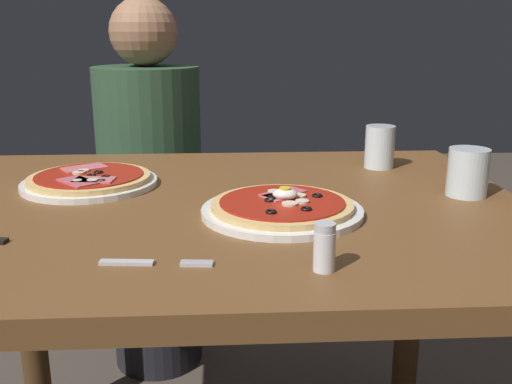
{
  "coord_description": "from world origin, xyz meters",
  "views": [
    {
      "loc": [
        0.01,
        -1.05,
        1.09
      ],
      "look_at": [
        0.06,
        -0.04,
        0.8
      ],
      "focal_mm": 40.71,
      "sensor_mm": 36.0,
      "label": 1
    }
  ],
  "objects_px": {
    "pizza_across_left": "(90,180)",
    "fork": "(147,263)",
    "diner_person": "(152,201)",
    "salt_shaker": "(324,247)",
    "water_glass_far": "(467,175)",
    "water_glass_near": "(379,150)",
    "pizza_foreground": "(282,208)",
    "dining_table": "(221,261)"
  },
  "relations": [
    {
      "from": "pizza_foreground",
      "to": "water_glass_far",
      "type": "bearing_deg",
      "value": 15.17
    },
    {
      "from": "pizza_across_left",
      "to": "fork",
      "type": "relative_size",
      "value": 1.75
    },
    {
      "from": "water_glass_far",
      "to": "pizza_foreground",
      "type": "bearing_deg",
      "value": -164.83
    },
    {
      "from": "pizza_foreground",
      "to": "water_glass_near",
      "type": "xyz_separation_m",
      "value": [
        0.26,
        0.34,
        0.03
      ]
    },
    {
      "from": "water_glass_near",
      "to": "diner_person",
      "type": "xyz_separation_m",
      "value": [
        -0.59,
        0.47,
        -0.26
      ]
    },
    {
      "from": "pizza_across_left",
      "to": "fork",
      "type": "distance_m",
      "value": 0.46
    },
    {
      "from": "water_glass_near",
      "to": "fork",
      "type": "relative_size",
      "value": 0.62
    },
    {
      "from": "water_glass_near",
      "to": "diner_person",
      "type": "bearing_deg",
      "value": 141.43
    },
    {
      "from": "water_glass_near",
      "to": "fork",
      "type": "xyz_separation_m",
      "value": [
        -0.47,
        -0.56,
        -0.04
      ]
    },
    {
      "from": "pizza_across_left",
      "to": "diner_person",
      "type": "distance_m",
      "value": 0.65
    },
    {
      "from": "pizza_foreground",
      "to": "diner_person",
      "type": "height_order",
      "value": "diner_person"
    },
    {
      "from": "dining_table",
      "to": "salt_shaker",
      "type": "xyz_separation_m",
      "value": [
        0.14,
        -0.33,
        0.15
      ]
    },
    {
      "from": "pizza_foreground",
      "to": "water_glass_near",
      "type": "height_order",
      "value": "water_glass_near"
    },
    {
      "from": "water_glass_far",
      "to": "salt_shaker",
      "type": "distance_m",
      "value": 0.48
    },
    {
      "from": "pizza_foreground",
      "to": "pizza_across_left",
      "type": "relative_size",
      "value": 1.03
    },
    {
      "from": "dining_table",
      "to": "salt_shaker",
      "type": "distance_m",
      "value": 0.39
    },
    {
      "from": "water_glass_near",
      "to": "water_glass_far",
      "type": "height_order",
      "value": "water_glass_near"
    },
    {
      "from": "water_glass_far",
      "to": "fork",
      "type": "distance_m",
      "value": 0.66
    },
    {
      "from": "pizza_foreground",
      "to": "pizza_across_left",
      "type": "xyz_separation_m",
      "value": [
        -0.38,
        0.21,
        -0.0
      ]
    },
    {
      "from": "pizza_across_left",
      "to": "diner_person",
      "type": "relative_size",
      "value": 0.23
    },
    {
      "from": "salt_shaker",
      "to": "diner_person",
      "type": "relative_size",
      "value": 0.06
    },
    {
      "from": "fork",
      "to": "diner_person",
      "type": "height_order",
      "value": "diner_person"
    },
    {
      "from": "pizza_foreground",
      "to": "salt_shaker",
      "type": "xyz_separation_m",
      "value": [
        0.03,
        -0.25,
        0.02
      ]
    },
    {
      "from": "salt_shaker",
      "to": "diner_person",
      "type": "height_order",
      "value": "diner_person"
    },
    {
      "from": "pizza_across_left",
      "to": "salt_shaker",
      "type": "xyz_separation_m",
      "value": [
        0.41,
        -0.46,
        0.02
      ]
    },
    {
      "from": "water_glass_far",
      "to": "diner_person",
      "type": "relative_size",
      "value": 0.08
    },
    {
      "from": "dining_table",
      "to": "water_glass_far",
      "type": "height_order",
      "value": "water_glass_far"
    },
    {
      "from": "pizza_foreground",
      "to": "pizza_across_left",
      "type": "bearing_deg",
      "value": 150.56
    },
    {
      "from": "dining_table",
      "to": "water_glass_far",
      "type": "bearing_deg",
      "value": 1.9
    },
    {
      "from": "water_glass_far",
      "to": "water_glass_near",
      "type": "bearing_deg",
      "value": 113.87
    },
    {
      "from": "dining_table",
      "to": "fork",
      "type": "bearing_deg",
      "value": -108.72
    },
    {
      "from": "water_glass_near",
      "to": "salt_shaker",
      "type": "height_order",
      "value": "water_glass_near"
    },
    {
      "from": "fork",
      "to": "pizza_across_left",
      "type": "bearing_deg",
      "value": 111.72
    },
    {
      "from": "pizza_foreground",
      "to": "water_glass_far",
      "type": "relative_size",
      "value": 3.04
    },
    {
      "from": "water_glass_near",
      "to": "diner_person",
      "type": "relative_size",
      "value": 0.08
    },
    {
      "from": "diner_person",
      "to": "pizza_foreground",
      "type": "bearing_deg",
      "value": 112.03
    },
    {
      "from": "pizza_across_left",
      "to": "salt_shaker",
      "type": "distance_m",
      "value": 0.62
    },
    {
      "from": "fork",
      "to": "salt_shaker",
      "type": "height_order",
      "value": "salt_shaker"
    },
    {
      "from": "water_glass_near",
      "to": "salt_shaker",
      "type": "distance_m",
      "value": 0.63
    },
    {
      "from": "dining_table",
      "to": "pizza_foreground",
      "type": "distance_m",
      "value": 0.19
    },
    {
      "from": "water_glass_far",
      "to": "salt_shaker",
      "type": "relative_size",
      "value": 1.39
    },
    {
      "from": "water_glass_near",
      "to": "dining_table",
      "type": "bearing_deg",
      "value": -144.93
    }
  ]
}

